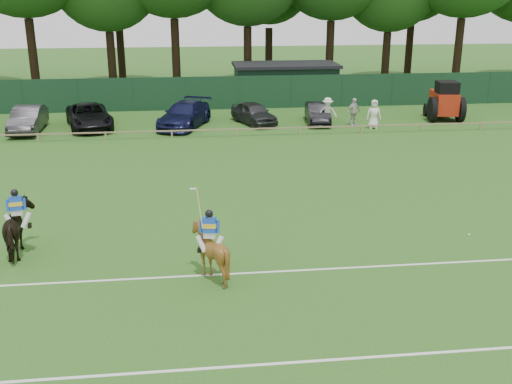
{
  "coord_description": "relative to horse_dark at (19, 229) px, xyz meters",
  "views": [
    {
      "loc": [
        -1.96,
        -18.39,
        8.71
      ],
      "look_at": [
        0.5,
        3.0,
        1.4
      ],
      "focal_mm": 42.0,
      "sensor_mm": 36.0,
      "label": 1
    }
  ],
  "objects": [
    {
      "name": "ground",
      "position": [
        7.85,
        -1.38,
        -0.92
      ],
      "size": [
        160.0,
        160.0,
        0.0
      ],
      "primitive_type": "plane",
      "color": "#1E4C14",
      "rests_on": "ground"
    },
    {
      "name": "horse_dark",
      "position": [
        0.0,
        0.0,
        0.0
      ],
      "size": [
        1.34,
        2.32,
        1.84
      ],
      "primitive_type": "imported",
      "rotation": [
        0.0,
        0.0,
        3.31
      ],
      "color": "black",
      "rests_on": "ground"
    },
    {
      "name": "horse_chestnut",
      "position": [
        6.41,
        -2.54,
        -0.04
      ],
      "size": [
        1.69,
        1.83,
        1.75
      ],
      "primitive_type": "imported",
      "rotation": [
        0.0,
        0.0,
        2.95
      ],
      "color": "brown",
      "rests_on": "ground"
    },
    {
      "name": "sedan_grey",
      "position": [
        -4.34,
        19.46,
        -0.11
      ],
      "size": [
        1.85,
        4.96,
        1.62
      ],
      "primitive_type": "imported",
      "rotation": [
        0.0,
        0.0,
        0.03
      ],
      "color": "#2C2C2E",
      "rests_on": "ground"
    },
    {
      "name": "suv_black",
      "position": [
        -0.59,
        20.11,
        -0.13
      ],
      "size": [
        3.96,
        6.14,
        1.57
      ],
      "primitive_type": "imported",
      "rotation": [
        0.0,
        0.0,
        0.26
      ],
      "color": "black",
      "rests_on": "ground"
    },
    {
      "name": "sedan_navy",
      "position": [
        5.66,
        19.73,
        -0.1
      ],
      "size": [
        4.16,
        6.08,
        1.64
      ],
      "primitive_type": "imported",
      "rotation": [
        0.0,
        0.0,
        -0.37
      ],
      "color": "#13163D",
      "rests_on": "ground"
    },
    {
      "name": "hatch_grey",
      "position": [
        10.33,
        20.15,
        -0.18
      ],
      "size": [
        3.21,
        4.66,
        1.47
      ],
      "primitive_type": "imported",
      "rotation": [
        0.0,
        0.0,
        0.38
      ],
      "color": "#2E2E31",
      "rests_on": "ground"
    },
    {
      "name": "estate_black",
      "position": [
        14.69,
        19.88,
        -0.24
      ],
      "size": [
        1.87,
        4.28,
        1.37
      ],
      "primitive_type": "imported",
      "rotation": [
        0.0,
        0.0,
        -0.1
      ],
      "color": "black",
      "rests_on": "ground"
    },
    {
      "name": "spectator_left",
      "position": [
        15.08,
        18.69,
        0.05
      ],
      "size": [
        1.38,
        0.97,
        1.95
      ],
      "primitive_type": "imported",
      "rotation": [
        0.0,
        0.0,
        -0.21
      ],
      "color": "silver",
      "rests_on": "ground"
    },
    {
      "name": "spectator_mid",
      "position": [
        16.93,
        18.95,
        -0.0
      ],
      "size": [
        1.16,
        0.9,
        1.84
      ],
      "primitive_type": "imported",
      "rotation": [
        0.0,
        0.0,
        0.49
      ],
      "color": "beige",
      "rests_on": "ground"
    },
    {
      "name": "spectator_right",
      "position": [
        18.0,
        17.85,
        0.03
      ],
      "size": [
        0.99,
        0.71,
        1.89
      ],
      "primitive_type": "imported",
      "rotation": [
        0.0,
        0.0,
        -0.12
      ],
      "color": "white",
      "rests_on": "ground"
    },
    {
      "name": "rider_dark",
      "position": [
        0.0,
        -0.01,
        0.8
      ],
      "size": [
        0.93,
        0.44,
        1.41
      ],
      "rotation": [
        0.0,
        0.0,
        3.31
      ],
      "color": "silver",
      "rests_on": "ground"
    },
    {
      "name": "rider_chestnut",
      "position": [
        6.41,
        -2.55,
        0.73
      ],
      "size": [
        0.93,
        0.67,
        2.05
      ],
      "rotation": [
        0.0,
        0.0,
        2.95
      ],
      "color": "silver",
      "rests_on": "ground"
    },
    {
      "name": "polo_ball",
      "position": [
        16.13,
        -0.24,
        -0.88
      ],
      "size": [
        0.09,
        0.09,
        0.09
      ],
      "primitive_type": "sphere",
      "color": "silver",
      "rests_on": "ground"
    },
    {
      "name": "pitch_lines",
      "position": [
        7.85,
        -4.88,
        -0.92
      ],
      "size": [
        60.0,
        5.1,
        0.01
      ],
      "color": "silver",
      "rests_on": "ground"
    },
    {
      "name": "pitch_rail",
      "position": [
        7.85,
        16.62,
        -0.48
      ],
      "size": [
        62.1,
        0.1,
        0.5
      ],
      "color": "#997F5B",
      "rests_on": "ground"
    },
    {
      "name": "perimeter_fence",
      "position": [
        7.85,
        25.62,
        0.33
      ],
      "size": [
        92.08,
        0.08,
        2.5
      ],
      "color": "#14351E",
      "rests_on": "ground"
    },
    {
      "name": "utility_shed",
      "position": [
        13.85,
        28.62,
        0.62
      ],
      "size": [
        8.4,
        4.4,
        3.04
      ],
      "color": "#14331E",
      "rests_on": "ground"
    },
    {
      "name": "tree_row",
      "position": [
        9.85,
        33.62,
        -0.92
      ],
      "size": [
        96.0,
        12.0,
        21.0
      ],
      "primitive_type": null,
      "color": "#26561C",
      "rests_on": "ground"
    },
    {
      "name": "tractor",
      "position": [
        23.7,
        19.95,
        0.37
      ],
      "size": [
        2.61,
        3.52,
        2.72
      ],
      "rotation": [
        0.0,
        0.0,
        -0.15
      ],
      "color": "#AE2410",
      "rests_on": "ground"
    }
  ]
}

